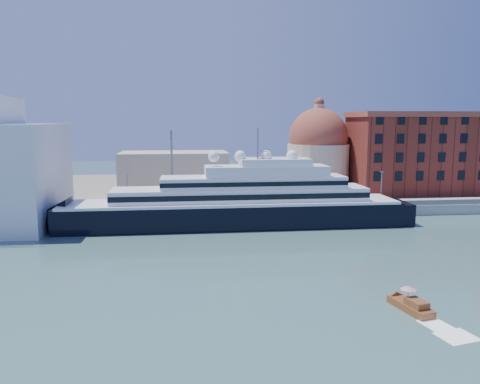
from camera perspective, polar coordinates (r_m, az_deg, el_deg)
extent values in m
plane|color=#355C5A|center=(80.87, 5.71, -7.61)|extent=(400.00, 400.00, 0.00)
cube|color=gray|center=(113.12, 2.01, -2.25)|extent=(180.00, 10.00, 2.50)
cube|color=slate|center=(153.27, -0.33, 0.51)|extent=(260.00, 72.00, 2.00)
cube|color=slate|center=(108.41, 2.37, -1.74)|extent=(180.00, 0.10, 1.20)
cube|color=black|center=(101.36, -1.03, -3.05)|extent=(73.22, 11.26, 6.10)
cone|color=black|center=(104.84, -22.49, -3.32)|extent=(9.39, 11.26, 11.26)
cube|color=black|center=(111.13, 18.12, -2.55)|extent=(5.63, 10.33, 5.63)
cube|color=white|center=(100.75, -1.03, -1.22)|extent=(71.34, 11.45, 0.56)
cube|color=white|center=(100.68, 0.03, -0.25)|extent=(54.45, 9.39, 2.82)
cube|color=black|center=(96.08, 0.36, -0.68)|extent=(54.45, 0.15, 1.13)
cube|color=white|center=(100.69, 1.62, 1.26)|extent=(39.43, 8.45, 2.44)
cube|color=white|center=(100.87, 3.21, 2.60)|extent=(26.28, 7.51, 2.25)
cube|color=white|center=(101.03, 4.27, 3.67)|extent=(15.02, 6.57, 1.50)
cylinder|color=slate|center=(100.12, 2.17, 5.90)|extent=(0.28, 0.28, 6.57)
sphere|color=white|center=(99.25, -3.21, 4.35)|extent=(2.44, 2.44, 2.44)
sphere|color=white|center=(99.76, 0.03, 4.39)|extent=(2.44, 2.44, 2.44)
sphere|color=white|center=(100.59, 3.22, 4.41)|extent=(2.44, 2.44, 2.44)
sphere|color=white|center=(101.71, 6.36, 4.42)|extent=(2.44, 2.44, 2.44)
cube|color=white|center=(102.34, -17.00, -4.14)|extent=(12.70, 4.48, 1.68)
cube|color=white|center=(101.74, -15.86, -3.38)|extent=(4.26, 2.72, 1.26)
cube|color=brown|center=(61.36, 20.05, -13.08)|extent=(3.41, 6.66, 1.06)
cube|color=brown|center=(60.29, 20.74, -12.59)|extent=(2.22, 2.95, 0.85)
cylinder|color=slate|center=(61.28, 19.80, -11.77)|extent=(0.06, 0.06, 1.69)
cone|color=red|center=(60.97, 19.84, -10.93)|extent=(1.91, 1.91, 0.42)
cube|color=maroon|center=(145.57, 21.61, 4.23)|extent=(42.00, 18.00, 22.00)
cube|color=brown|center=(145.28, 21.86, 8.76)|extent=(43.00, 19.00, 1.50)
cylinder|color=beige|center=(140.03, 9.45, 2.92)|extent=(18.00, 18.00, 14.00)
sphere|color=brown|center=(139.45, 9.54, 6.61)|extent=(17.00, 17.00, 17.00)
cylinder|color=beige|center=(139.43, 9.62, 9.89)|extent=(3.00, 3.00, 3.00)
cube|color=beige|center=(135.04, 3.95, 1.96)|extent=(18.00, 14.00, 10.00)
cube|color=beige|center=(134.60, -8.01, 2.31)|extent=(30.00, 16.00, 12.00)
cylinder|color=slate|center=(108.75, -13.55, -0.12)|extent=(0.24, 0.24, 8.00)
cube|color=slate|center=(108.23, -13.62, 2.03)|extent=(0.80, 0.30, 0.25)
cylinder|color=slate|center=(109.32, 2.26, 0.16)|extent=(0.24, 0.24, 8.00)
cube|color=slate|center=(108.80, 2.27, 2.29)|extent=(0.80, 0.30, 0.25)
cylinder|color=slate|center=(117.79, 16.83, 0.40)|extent=(0.24, 0.24, 8.00)
cube|color=slate|center=(117.31, 16.92, 2.38)|extent=(0.80, 0.30, 0.25)
cylinder|color=slate|center=(109.38, -8.31, 2.72)|extent=(0.50, 0.50, 18.00)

